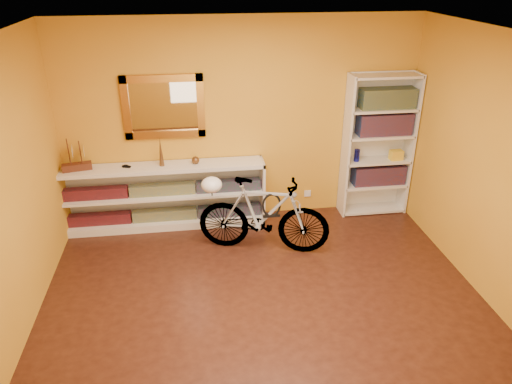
{
  "coord_description": "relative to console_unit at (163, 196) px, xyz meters",
  "views": [
    {
      "loc": [
        -0.63,
        -3.78,
        3.14
      ],
      "look_at": [
        0.0,
        0.7,
        0.95
      ],
      "focal_mm": 33.5,
      "sensor_mm": 36.0,
      "label": 1
    }
  ],
  "objects": [
    {
      "name": "floor",
      "position": [
        1.04,
        -1.81,
        -0.43
      ],
      "size": [
        4.5,
        4.0,
        0.01
      ],
      "primitive_type": "cube",
      "color": "black",
      "rests_on": "ground"
    },
    {
      "name": "ceiling",
      "position": [
        1.04,
        -1.81,
        2.18
      ],
      "size": [
        4.5,
        4.0,
        0.01
      ],
      "primitive_type": "cube",
      "color": "silver",
      "rests_on": "ground"
    },
    {
      "name": "back_wall",
      "position": [
        1.04,
        0.19,
        0.88
      ],
      "size": [
        4.5,
        0.01,
        2.6
      ],
      "primitive_type": "cube",
      "color": "orange",
      "rests_on": "ground"
    },
    {
      "name": "right_wall",
      "position": [
        3.3,
        -1.81,
        0.88
      ],
      "size": [
        0.01,
        4.0,
        2.6
      ],
      "primitive_type": "cube",
      "color": "orange",
      "rests_on": "ground"
    },
    {
      "name": "gilt_mirror",
      "position": [
        0.09,
        0.15,
        1.12
      ],
      "size": [
        0.98,
        0.06,
        0.78
      ],
      "primitive_type": "cube",
      "color": "#9C621C",
      "rests_on": "back_wall"
    },
    {
      "name": "wall_socket",
      "position": [
        1.94,
        0.17,
        -0.17
      ],
      "size": [
        0.09,
        0.02,
        0.09
      ],
      "primitive_type": "cube",
      "color": "silver",
      "rests_on": "back_wall"
    },
    {
      "name": "console_unit",
      "position": [
        0.0,
        0.0,
        0.0
      ],
      "size": [
        2.6,
        0.35,
        0.85
      ],
      "primitive_type": null,
      "color": "silver",
      "rests_on": "floor"
    },
    {
      "name": "cd_row_lower",
      "position": [
        0.0,
        -0.02,
        -0.26
      ],
      "size": [
        2.5,
        0.13,
        0.14
      ],
      "primitive_type": "cube",
      "color": "black",
      "rests_on": "console_unit"
    },
    {
      "name": "cd_row_upper",
      "position": [
        0.0,
        -0.02,
        0.11
      ],
      "size": [
        2.5,
        0.13,
        0.14
      ],
      "primitive_type": "cube",
      "color": "navy",
      "rests_on": "console_unit"
    },
    {
      "name": "model_ship",
      "position": [
        -0.99,
        0.0,
        0.63
      ],
      "size": [
        0.36,
        0.2,
        0.41
      ],
      "primitive_type": null,
      "rotation": [
        0.0,
        0.0,
        0.2
      ],
      "color": "#431E12",
      "rests_on": "console_unit"
    },
    {
      "name": "toy_car",
      "position": [
        -0.41,
        0.0,
        0.43
      ],
      "size": [
        0.0,
        0.0,
        0.0
      ],
      "primitive_type": "imported",
      "rotation": [
        0.0,
        0.0,
        1.29
      ],
      "color": "black",
      "rests_on": "console_unit"
    },
    {
      "name": "bronze_ornament",
      "position": [
        0.02,
        0.0,
        0.61
      ],
      "size": [
        0.06,
        0.06,
        0.36
      ],
      "primitive_type": "cone",
      "color": "brown",
      "rests_on": "console_unit"
    },
    {
      "name": "decorative_orb",
      "position": [
        0.44,
        0.0,
        0.47
      ],
      "size": [
        0.1,
        0.1,
        0.1
      ],
      "primitive_type": "sphere",
      "color": "brown",
      "rests_on": "console_unit"
    },
    {
      "name": "bookcase",
      "position": [
        2.82,
        0.03,
        0.52
      ],
      "size": [
        0.9,
        0.3,
        1.9
      ],
      "primitive_type": null,
      "color": "silver",
      "rests_on": "floor"
    },
    {
      "name": "book_row_a",
      "position": [
        2.87,
        0.03,
        0.12
      ],
      "size": [
        0.7,
        0.22,
        0.26
      ],
      "primitive_type": "cube",
      "color": "maroon",
      "rests_on": "bookcase"
    },
    {
      "name": "book_row_b",
      "position": [
        2.87,
        0.03,
        0.83
      ],
      "size": [
        0.7,
        0.22,
        0.28
      ],
      "primitive_type": "cube",
      "color": "maroon",
      "rests_on": "bookcase"
    },
    {
      "name": "book_row_c",
      "position": [
        2.87,
        0.03,
        1.16
      ],
      "size": [
        0.7,
        0.22,
        0.25
      ],
      "primitive_type": "cube",
      "color": "navy",
      "rests_on": "bookcase"
    },
    {
      "name": "travel_mug",
      "position": [
        2.54,
        0.01,
        0.42
      ],
      "size": [
        0.07,
        0.07,
        0.16
      ],
      "primitive_type": "cylinder",
      "color": "navy",
      "rests_on": "bookcase"
    },
    {
      "name": "red_tin",
      "position": [
        2.62,
        0.06,
        1.14
      ],
      "size": [
        0.17,
        0.17,
        0.2
      ],
      "primitive_type": "cube",
      "rotation": [
        0.0,
        0.0,
        0.11
      ],
      "color": "maroon",
      "rests_on": "bookcase"
    },
    {
      "name": "yellow_bag",
      "position": [
        3.07,
        -0.01,
        0.4
      ],
      "size": [
        0.17,
        0.12,
        0.13
      ],
      "primitive_type": "cube",
      "rotation": [
        0.0,
        0.0,
        0.06
      ],
      "color": "yellow",
      "rests_on": "bookcase"
    },
    {
      "name": "bicycle",
      "position": [
        1.18,
        -0.75,
        0.04
      ],
      "size": [
        0.83,
        1.63,
        0.93
      ],
      "primitive_type": "imported",
      "rotation": [
        0.0,
        0.0,
        1.29
      ],
      "color": "silver",
      "rests_on": "floor"
    },
    {
      "name": "helmet",
      "position": [
        0.6,
        -0.59,
        0.39
      ],
      "size": [
        0.24,
        0.23,
        0.18
      ],
      "primitive_type": "ellipsoid",
      "color": "white",
      "rests_on": "bicycle"
    },
    {
      "name": "u_lock",
      "position": [
        1.27,
        -0.78,
        0.18
      ],
      "size": [
        0.22,
        0.02,
        0.22
      ],
      "primitive_type": "torus",
      "rotation": [
        1.57,
        0.0,
        0.0
      ],
      "color": "black",
      "rests_on": "bicycle"
    }
  ]
}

